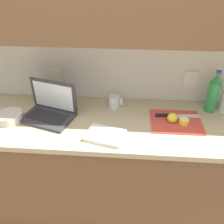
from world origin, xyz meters
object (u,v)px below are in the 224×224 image
bottle_green_soda (213,93)px  measuring_cup (114,102)px  knife (170,115)px  lemon_whole_beside (172,118)px  laptop (50,109)px  cutting_board (176,122)px  bowl_white (10,117)px  lemon_half_cut (184,121)px

bottle_green_soda → measuring_cup: size_ratio=2.98×
knife → lemon_whole_beside: bearing=-89.1°
laptop → cutting_board: laptop is taller
knife → bowl_white: bowl_white is taller
cutting_board → bottle_green_soda: bearing=32.7°
cutting_board → laptop: bearing=179.4°
measuring_cup → bowl_white: 0.70m
laptop → cutting_board: (0.83, -0.01, -0.05)m
bottle_green_soda → measuring_cup: bearing=-178.9°
laptop → lemon_half_cut: laptop is taller
lemon_whole_beside → knife: bearing=95.7°
laptop → measuring_cup: size_ratio=3.80×
lemon_whole_beside → bowl_white: lemon_whole_beside is taller
knife → lemon_whole_beside: (0.01, -0.06, 0.02)m
bottle_green_soda → bowl_white: bottle_green_soda is taller
bottle_green_soda → bowl_white: 1.35m
lemon_half_cut → bottle_green_soda: bearing=41.4°
cutting_board → lemon_whole_beside: bearing=-159.3°
cutting_board → lemon_whole_beside: 0.05m
lemon_half_cut → lemon_whole_beside: lemon_whole_beside is taller
bottle_green_soda → bowl_white: size_ratio=1.80×
laptop → knife: laptop is taller
knife → lemon_whole_beside: lemon_whole_beside is taller
cutting_board → lemon_half_cut: bearing=-24.4°
laptop → cutting_board: 0.83m
cutting_board → measuring_cup: (-0.41, 0.15, 0.04)m
cutting_board → lemon_half_cut: (0.04, -0.02, 0.02)m
cutting_board → measuring_cup: size_ratio=3.29×
cutting_board → bowl_white: bowl_white is taller
laptop → bowl_white: size_ratio=2.30×
lemon_half_cut → laptop: bearing=178.1°
bottle_green_soda → measuring_cup: 0.67m
laptop → knife: bearing=19.5°
knife → bottle_green_soda: 0.33m
lemon_half_cut → bottle_green_soda: 0.30m
cutting_board → lemon_whole_beside: lemon_whole_beside is taller
bottle_green_soda → knife: bearing=-159.2°
lemon_whole_beside → measuring_cup: bearing=157.4°
laptop → cutting_board: size_ratio=1.15×
lemon_half_cut → cutting_board: bearing=155.6°
lemon_half_cut → bowl_white: bowl_white is taller
cutting_board → bottle_green_soda: (0.25, 0.16, 0.13)m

